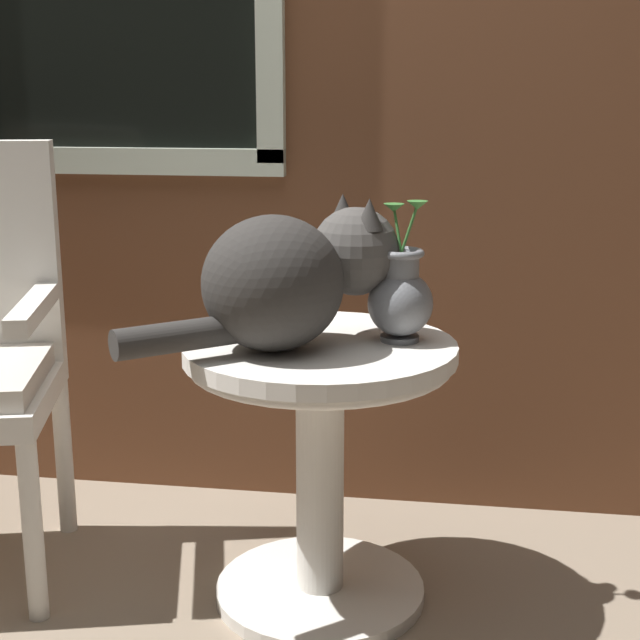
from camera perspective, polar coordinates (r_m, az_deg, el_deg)
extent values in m
plane|color=gray|center=(2.14, -8.01, -17.97)|extent=(6.00, 6.00, 0.00)
cube|color=brown|center=(2.52, -4.17, 17.88)|extent=(4.00, 0.04, 2.60)
cube|color=beige|center=(2.60, -12.89, 9.46)|extent=(0.97, 0.03, 0.07)
cylinder|color=silver|center=(2.21, 0.00, -16.15)|extent=(0.47, 0.47, 0.03)
cylinder|color=silver|center=(2.09, 0.00, -9.43)|extent=(0.11, 0.11, 0.53)
cylinder|color=silver|center=(1.99, 0.00, -1.89)|extent=(0.59, 0.59, 0.03)
torus|color=silver|center=(2.00, 0.00, -2.64)|extent=(0.56, 0.56, 0.02)
cylinder|color=silver|center=(2.13, -17.14, -12.23)|extent=(0.04, 0.04, 0.41)
cylinder|color=silver|center=(2.52, -15.37, -8.03)|extent=(0.04, 0.04, 0.41)
cube|color=silver|center=(2.19, -17.03, 0.80)|extent=(0.16, 0.43, 0.04)
ellipsoid|color=#33302D|center=(1.90, -2.89, 2.25)|extent=(0.41, 0.40, 0.28)
sphere|color=#494643|center=(2.00, 2.18, 4.22)|extent=(0.19, 0.19, 0.19)
cone|color=#33302D|center=(1.94, 3.04, 6.47)|extent=(0.06, 0.06, 0.07)
cone|color=#33302D|center=(2.03, 1.40, 6.80)|extent=(0.06, 0.06, 0.07)
cylinder|color=#33302D|center=(1.84, -8.59, -1.00)|extent=(0.24, 0.22, 0.06)
cylinder|color=slate|center=(2.01, 4.88, -1.10)|extent=(0.08, 0.08, 0.01)
ellipsoid|color=slate|center=(1.99, 4.92, 1.01)|extent=(0.14, 0.14, 0.14)
cylinder|color=slate|center=(1.97, 4.97, 3.30)|extent=(0.08, 0.08, 0.06)
torus|color=slate|center=(1.97, 4.99, 4.10)|extent=(0.10, 0.10, 0.02)
cylinder|color=#387533|center=(1.97, 4.76, 5.47)|extent=(0.02, 0.03, 0.09)
cone|color=#387533|center=(1.98, 4.53, 6.84)|extent=(0.04, 0.04, 0.02)
cylinder|color=#387533|center=(1.96, 5.47, 5.54)|extent=(0.04, 0.01, 0.10)
cone|color=#387533|center=(1.95, 5.96, 6.99)|extent=(0.04, 0.04, 0.02)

